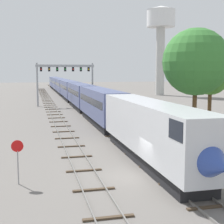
# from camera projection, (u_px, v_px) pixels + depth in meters

# --- Properties ---
(ground_plane) EXTENTS (400.00, 400.00, 0.00)m
(ground_plane) POSITION_uv_depth(u_px,v_px,m) (138.00, 176.00, 22.81)
(ground_plane) COLOR slate
(track_main) EXTENTS (2.60, 200.00, 0.16)m
(track_main) POSITION_uv_depth(u_px,v_px,m) (70.00, 100.00, 81.17)
(track_main) COLOR slate
(track_main) RESTS_ON ground
(track_near) EXTENTS (2.60, 160.00, 0.16)m
(track_near) POSITION_uv_depth(u_px,v_px,m) (53.00, 110.00, 60.59)
(track_near) COLOR slate
(track_near) RESTS_ON ground
(passenger_train) EXTENTS (3.04, 138.15, 4.80)m
(passenger_train) POSITION_uv_depth(u_px,v_px,m) (69.00, 90.00, 83.51)
(passenger_train) COLOR silver
(passenger_train) RESTS_ON ground
(signal_gantry) EXTENTS (12.10, 0.49, 8.93)m
(signal_gantry) POSITION_uv_depth(u_px,v_px,m) (65.00, 74.00, 68.76)
(signal_gantry) COLOR #999BA0
(signal_gantry) RESTS_ON ground
(water_tower) EXTENTS (8.53, 8.53, 26.42)m
(water_tower) POSITION_uv_depth(u_px,v_px,m) (161.00, 27.00, 98.10)
(water_tower) COLOR beige
(water_tower) RESTS_ON ground
(stop_sign) EXTENTS (0.76, 0.08, 2.88)m
(stop_sign) POSITION_uv_depth(u_px,v_px,m) (18.00, 156.00, 20.94)
(stop_sign) COLOR gray
(stop_sign) RESTS_ON ground
(trackside_tree_left) EXTENTS (8.47, 8.47, 12.61)m
(trackside_tree_left) POSITION_uv_depth(u_px,v_px,m) (196.00, 62.00, 41.50)
(trackside_tree_left) COLOR brown
(trackside_tree_left) RESTS_ON ground
(trackside_tree_mid) EXTENTS (5.46, 5.46, 9.20)m
(trackside_tree_mid) POSITION_uv_depth(u_px,v_px,m) (211.00, 77.00, 48.45)
(trackside_tree_mid) COLOR brown
(trackside_tree_mid) RESTS_ON ground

